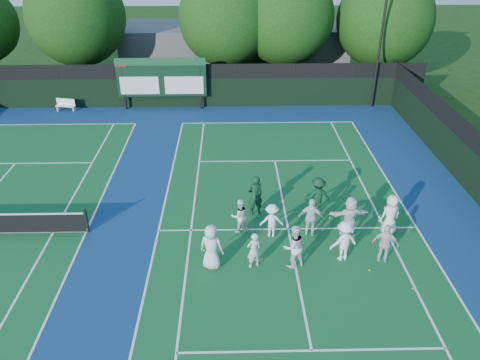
{
  "coord_description": "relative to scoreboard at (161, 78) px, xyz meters",
  "views": [
    {
      "loc": [
        -2.4,
        -15.23,
        11.48
      ],
      "look_at": [
        -2.0,
        3.0,
        1.3
      ],
      "focal_mm": 35.0,
      "sensor_mm": 36.0,
      "label": 1
    }
  ],
  "objects": [
    {
      "name": "tennis_ball_0",
      "position": [
        3.75,
        -16.61,
        -2.16
      ],
      "size": [
        0.07,
        0.07,
        0.07
      ],
      "primitive_type": "sphere",
      "color": "yellow",
      "rests_on": "ground"
    },
    {
      "name": "tennis_ball_2",
      "position": [
        11.04,
        -18.36,
        -2.16
      ],
      "size": [
        0.07,
        0.07,
        0.07
      ],
      "primitive_type": "sphere",
      "color": "yellow",
      "rests_on": "ground"
    },
    {
      "name": "coach_right",
      "position": [
        8.41,
        -13.31,
        -1.32
      ],
      "size": [
        1.2,
        0.79,
        1.75
      ],
      "primitive_type": "imported",
      "rotation": [
        0.0,
        0.0,
        3.28
      ],
      "color": "#0E341E",
      "rests_on": "ground"
    },
    {
      "name": "player_back_1",
      "position": [
        6.25,
        -15.02,
        -1.44
      ],
      "size": [
        0.97,
        0.56,
        1.49
      ],
      "primitive_type": "imported",
      "rotation": [
        0.0,
        0.0,
        3.13
      ],
      "color": "white",
      "rests_on": "ground"
    },
    {
      "name": "tennis_ball_4",
      "position": [
        8.93,
        -13.78,
        -2.16
      ],
      "size": [
        0.07,
        0.07,
        0.07
      ],
      "primitive_type": "sphere",
      "color": "yellow",
      "rests_on": "ground"
    },
    {
      "name": "player_back_0",
      "position": [
        4.96,
        -14.68,
        -1.41
      ],
      "size": [
        0.89,
        0.78,
        1.55
      ],
      "primitive_type": "imported",
      "rotation": [
        0.0,
        0.0,
        3.43
      ],
      "color": "silver",
      "rests_on": "ground"
    },
    {
      "name": "bench",
      "position": [
        -6.61,
        -0.22,
        -1.74
      ],
      "size": [
        1.38,
        0.63,
        0.84
      ],
      "color": "white",
      "rests_on": "ground"
    },
    {
      "name": "player_front_2",
      "position": [
        6.91,
        -16.95,
        -1.3
      ],
      "size": [
        1.05,
        0.94,
        1.78
      ],
      "primitive_type": "imported",
      "rotation": [
        0.0,
        0.0,
        3.5
      ],
      "color": "white",
      "rests_on": "ground"
    },
    {
      "name": "coach_left",
      "position": [
        5.65,
        -13.38,
        -1.23
      ],
      "size": [
        0.8,
        0.64,
        1.92
      ],
      "primitive_type": "imported",
      "rotation": [
        0.0,
        0.0,
        3.43
      ],
      "color": "#0E361E",
      "rests_on": "ground"
    },
    {
      "name": "near_court",
      "position": [
        7.01,
        -14.59,
        -2.18
      ],
      "size": [
        11.05,
        23.85,
        0.01
      ],
      "color": "#115627",
      "rests_on": "ground"
    },
    {
      "name": "tree_c",
      "position": [
        4.55,
        3.99,
        2.97
      ],
      "size": [
        6.81,
        6.81,
        8.74
      ],
      "color": "black",
      "rests_on": "ground"
    },
    {
      "name": "player_front_1",
      "position": [
        5.43,
        -16.97,
        -1.44
      ],
      "size": [
        0.64,
        0.53,
        1.51
      ],
      "primitive_type": "imported",
      "rotation": [
        0.0,
        0.0,
        3.5
      ],
      "color": "silver",
      "rests_on": "ground"
    },
    {
      "name": "tree_e",
      "position": [
        15.96,
        3.99,
        2.8
      ],
      "size": [
        6.91,
        6.91,
        8.63
      ],
      "color": "black",
      "rests_on": "ground"
    },
    {
      "name": "scoreboard",
      "position": [
        0.0,
        0.0,
        0.0
      ],
      "size": [
        6.0,
        0.21,
        3.55
      ],
      "color": "black",
      "rests_on": "ground"
    },
    {
      "name": "player_back_4",
      "position": [
        11.15,
        -14.91,
        -1.3
      ],
      "size": [
        1.0,
        0.79,
        1.79
      ],
      "primitive_type": "imported",
      "rotation": [
        0.0,
        0.0,
        3.43
      ],
      "color": "white",
      "rests_on": "ground"
    },
    {
      "name": "player_front_3",
      "position": [
        8.86,
        -16.6,
        -1.35
      ],
      "size": [
        1.23,
        0.92,
        1.69
      ],
      "primitive_type": "imported",
      "rotation": [
        0.0,
        0.0,
        3.44
      ],
      "color": "white",
      "rests_on": "ground"
    },
    {
      "name": "player_front_4",
      "position": [
        10.4,
        -16.75,
        -1.37
      ],
      "size": [
        1.04,
        0.68,
        1.64
      ],
      "primitive_type": "imported",
      "rotation": [
        0.0,
        0.0,
        2.83
      ],
      "color": "silver",
      "rests_on": "ground"
    },
    {
      "name": "tree_d",
      "position": [
        8.83,
        3.99,
        3.03
      ],
      "size": [
        6.83,
        6.83,
        8.82
      ],
      "color": "black",
      "rests_on": "ground"
    },
    {
      "name": "ground",
      "position": [
        7.01,
        -15.59,
        -2.19
      ],
      "size": [
        120.0,
        120.0,
        0.0
      ],
      "primitive_type": "plane",
      "color": "#15330E",
      "rests_on": "ground"
    },
    {
      "name": "tree_b",
      "position": [
        -6.08,
        3.99,
        3.12
      ],
      "size": [
        6.94,
        6.94,
        8.97
      ],
      "color": "black",
      "rests_on": "ground"
    },
    {
      "name": "player_back_2",
      "position": [
        7.87,
        -14.98,
        -1.34
      ],
      "size": [
        1.07,
        0.64,
        1.71
      ],
      "primitive_type": "imported",
      "rotation": [
        0.0,
        0.0,
        2.91
      ],
      "color": "silver",
      "rests_on": "ground"
    },
    {
      "name": "player_back_3",
      "position": [
        9.44,
        -15.0,
        -1.3
      ],
      "size": [
        1.69,
        0.64,
        1.79
      ],
      "primitive_type": "imported",
      "rotation": [
        0.0,
        0.0,
        3.21
      ],
      "color": "white",
      "rests_on": "ground"
    },
    {
      "name": "back_fence",
      "position": [
        1.01,
        0.41,
        -0.83
      ],
      "size": [
        34.0,
        0.08,
        3.0
      ],
      "color": "black",
      "rests_on": "ground"
    },
    {
      "name": "tennis_ball_3",
      "position": [
        3.52,
        -15.99,
        -2.16
      ],
      "size": [
        0.07,
        0.07,
        0.07
      ],
      "primitive_type": "sphere",
      "color": "yellow",
      "rests_on": "ground"
    },
    {
      "name": "tennis_ball_5",
      "position": [
        9.75,
        -17.33,
        -2.16
      ],
      "size": [
        0.07,
        0.07,
        0.07
      ],
      "primitive_type": "sphere",
      "color": "yellow",
      "rests_on": "ground"
    },
    {
      "name": "court_apron",
      "position": [
        1.01,
        -14.59,
        -2.19
      ],
      "size": [
        34.0,
        32.0,
        0.01
      ],
      "primitive_type": "cube",
      "color": "navy",
      "rests_on": "ground"
    },
    {
      "name": "player_front_0",
      "position": [
        3.86,
        -16.95,
        -1.27
      ],
      "size": [
        1.03,
        0.82,
        1.84
      ],
      "primitive_type": "imported",
      "rotation": [
        0.0,
        0.0,
        2.85
      ],
      "color": "white",
      "rests_on": "ground"
    },
    {
      "name": "tennis_ball_1",
      "position": [
        6.99,
        -12.21,
        -2.16
      ],
      "size": [
        0.07,
        0.07,
        0.07
      ],
      "primitive_type": "sphere",
      "color": "yellow",
      "rests_on": "ground"
    },
    {
      "name": "clubhouse",
      "position": [
        5.01,
        8.41,
        -0.19
      ],
      "size": [
        18.0,
        6.0,
        4.0
      ],
      "primitive_type": "cube",
      "color": "#55565A",
      "rests_on": "ground"
    },
    {
      "name": "light_pole_right",
      "position": [
        14.51,
        0.11,
        4.11
      ],
      "size": [
        1.2,
        0.3,
        10.12
      ],
      "color": "black",
      "rests_on": "ground"
    }
  ]
}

